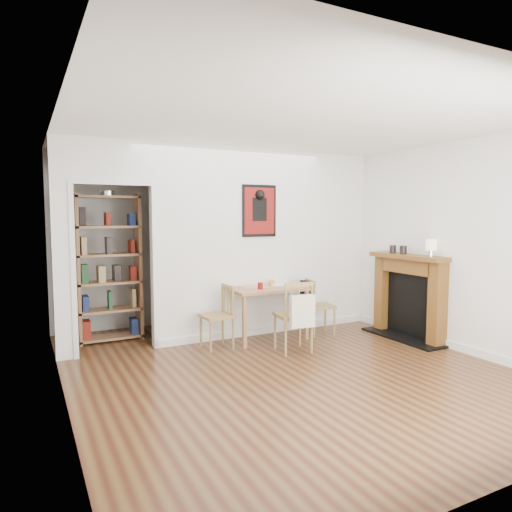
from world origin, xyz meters
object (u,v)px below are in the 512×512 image
dining_table (267,293)px  ceramic_jar_a (403,250)px  chair_right (319,306)px  red_glass (260,286)px  notebook (281,284)px  chair_front (294,316)px  ceramic_jar_b (393,249)px  fireplace (409,294)px  bookshelf (109,269)px  chair_left (217,317)px  mantel_lamp (431,246)px  orange_fruit (272,282)px

dining_table → ceramic_jar_a: bearing=-24.1°
dining_table → chair_right: chair_right is taller
red_glass → notebook: bearing=24.8°
notebook → chair_front: bearing=-108.9°
dining_table → ceramic_jar_b: ceramic_jar_b is taller
chair_front → ceramic_jar_b: size_ratio=8.07×
ceramic_jar_a → fireplace: bearing=-58.8°
red_glass → fireplace: bearing=-20.9°
fireplace → ceramic_jar_a: 0.61m
chair_right → ceramic_jar_a: (0.94, -0.64, 0.81)m
ceramic_jar_a → ceramic_jar_b: bearing=96.5°
bookshelf → ceramic_jar_b: (3.61, -1.51, 0.24)m
chair_left → mantel_lamp: bearing=-25.0°
red_glass → ceramic_jar_b: (1.86, -0.48, 0.45)m
chair_right → chair_front: (-0.76, -0.55, 0.04)m
bookshelf → orange_fruit: bookshelf is taller
fireplace → orange_fruit: fireplace is taller
mantel_lamp → bookshelf: bearing=149.1°
mantel_lamp → ceramic_jar_b: size_ratio=2.05×
notebook → ceramic_jar_b: 1.65m
red_glass → orange_fruit: size_ratio=1.08×
bookshelf → red_glass: 2.05m
ceramic_jar_b → fireplace: bearing=-75.0°
notebook → ceramic_jar_a: 1.75m
notebook → chair_right: bearing=-22.7°
ceramic_jar_b → bookshelf: bearing=157.3°
bookshelf → fireplace: bookshelf is taller
dining_table → mantel_lamp: size_ratio=4.63×
fireplace → notebook: fireplace is taller
dining_table → red_glass: size_ratio=11.64×
chair_front → orange_fruit: 0.86m
red_glass → ceramic_jar_a: size_ratio=0.81×
notebook → ceramic_jar_a: (1.44, -0.85, 0.49)m
chair_right → orange_fruit: orange_fruit is taller
chair_right → notebook: 0.63m
chair_left → ceramic_jar_b: size_ratio=7.29×
orange_fruit → notebook: (0.13, -0.04, -0.03)m
chair_right → chair_left: bearing=178.6°
fireplace → ceramic_jar_b: bearing=105.0°
chair_left → chair_right: size_ratio=1.02×
chair_front → ceramic_jar_b: bearing=2.7°
orange_fruit → ceramic_jar_a: size_ratio=0.75×
red_glass → ceramic_jar_b: 1.97m
chair_right → red_glass: 1.00m
fireplace → bookshelf: bearing=154.3°
mantel_lamp → chair_right: bearing=129.9°
red_glass → chair_front: bearing=-72.7°
dining_table → bookshelf: bearing=154.3°
ceramic_jar_a → chair_right: bearing=145.7°
orange_fruit → ceramic_jar_a: bearing=-29.7°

